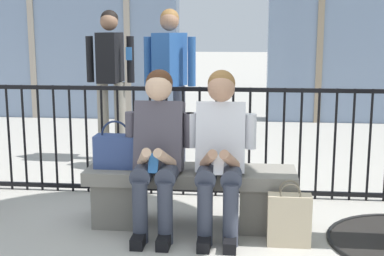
% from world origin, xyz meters
% --- Properties ---
extents(ground_plane, '(60.00, 60.00, 0.00)m').
position_xyz_m(ground_plane, '(0.00, 0.00, 0.00)').
color(ground_plane, '#B2ADA3').
extents(stone_bench, '(1.60, 0.44, 0.45)m').
position_xyz_m(stone_bench, '(0.00, 0.00, 0.27)').
color(stone_bench, gray).
rests_on(stone_bench, ground).
extents(seated_person_with_phone, '(0.52, 0.66, 1.21)m').
position_xyz_m(seated_person_with_phone, '(-0.23, -0.13, 0.65)').
color(seated_person_with_phone, '#383D4C').
rests_on(seated_person_with_phone, ground).
extents(seated_person_companion, '(0.52, 0.66, 1.21)m').
position_xyz_m(seated_person_companion, '(0.23, -0.13, 0.65)').
color(seated_person_companion, '#383D4C').
rests_on(seated_person_companion, ground).
extents(handbag_on_bench, '(0.32, 0.17, 0.37)m').
position_xyz_m(handbag_on_bench, '(-0.58, -0.01, 0.58)').
color(handbag_on_bench, '#33477F').
rests_on(handbag_on_bench, stone_bench).
extents(shopping_bag, '(0.30, 0.13, 0.46)m').
position_xyz_m(shopping_bag, '(0.73, -0.32, 0.19)').
color(shopping_bag, beige).
rests_on(shopping_bag, ground).
extents(bystander_at_railing, '(0.55, 0.39, 1.71)m').
position_xyz_m(bystander_at_railing, '(-1.13, 2.02, 1.00)').
color(bystander_at_railing, gray).
rests_on(bystander_at_railing, ground).
extents(bystander_further_back, '(0.55, 0.44, 1.71)m').
position_xyz_m(bystander_further_back, '(-0.40, 1.71, 1.00)').
color(bystander_further_back, '#383D4C').
rests_on(bystander_further_back, ground).
extents(plaza_railing, '(7.19, 0.04, 1.00)m').
position_xyz_m(plaza_railing, '(-0.00, 0.75, 0.51)').
color(plaza_railing, black).
rests_on(plaza_railing, ground).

